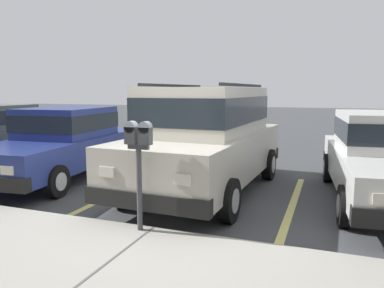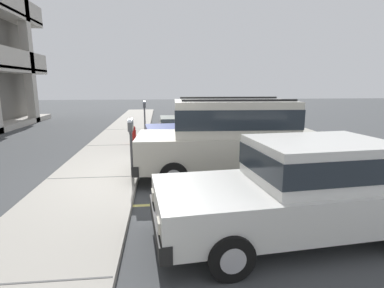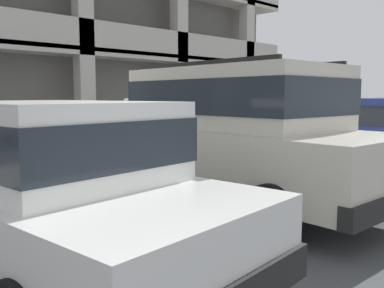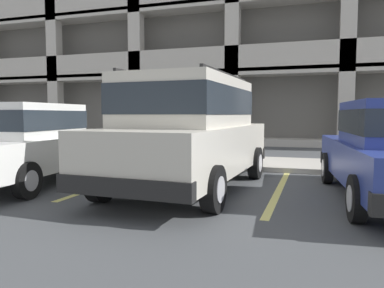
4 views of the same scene
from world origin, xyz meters
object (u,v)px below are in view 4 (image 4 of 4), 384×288
(red_sedan, at_px, (31,141))
(parking_meter_near, at_px, (226,121))
(parking_garage, at_px, (253,30))
(silver_suv, at_px, (189,129))

(red_sedan, bearing_deg, parking_meter_near, 37.42)
(red_sedan, xyz_separation_m, parking_meter_near, (3.19, 2.94, 0.36))
(parking_meter_near, distance_m, parking_garage, 13.36)
(red_sedan, height_order, parking_garage, parking_garage)
(parking_meter_near, height_order, parking_garage, parking_garage)
(red_sedan, distance_m, parking_meter_near, 4.36)
(silver_suv, xyz_separation_m, parking_meter_near, (0.08, 2.52, 0.09))
(silver_suv, height_order, parking_garage, parking_garage)
(parking_garage, bearing_deg, red_sedan, -96.70)
(silver_suv, xyz_separation_m, red_sedan, (-3.11, -0.42, -0.27))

